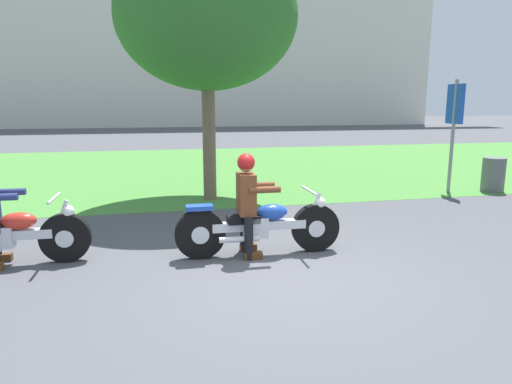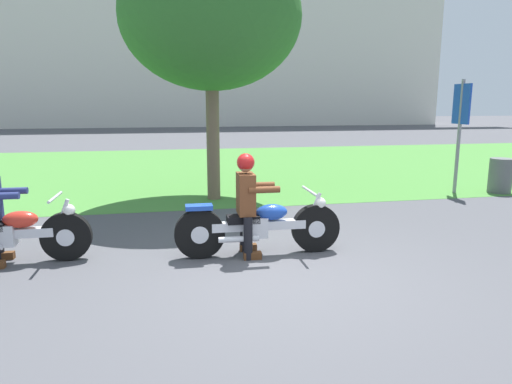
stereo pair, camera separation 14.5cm
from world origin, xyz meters
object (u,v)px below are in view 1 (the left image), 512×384
Objects in this scene: rider_lead at (248,197)px; sign_banner at (454,118)px; motorcycle_lead at (260,226)px; tree_roadside at (207,17)px; trash_can at (493,175)px; motorcycle_follow at (5,236)px.

rider_lead is 0.55× the size of sign_banner.
tree_roadside is (-0.22, 3.87, 3.39)m from motorcycle_lead.
sign_banner is (-1.04, 0.19, 1.32)m from trash_can.
trash_can is (6.66, -0.60, -3.39)m from tree_roadside.
motorcycle_follow is at bearing -163.04° from trash_can.
motorcycle_lead is 3.31m from motorcycle_follow.
rider_lead is at bearing -4.07° from motorcycle_follow.
motorcycle_lead is at bearing -0.77° from rider_lead.
motorcycle_follow is at bearing -160.01° from sign_banner.
tree_roadside is 7.50m from trash_can.
tree_roadside is (3.08, 3.57, 3.40)m from motorcycle_follow.
trash_can is at bearing -10.64° from sign_banner.
rider_lead is at bearing 179.23° from motorcycle_lead.
tree_roadside reaches higher than motorcycle_lead.
motorcycle_lead reaches higher than motorcycle_follow.
motorcycle_follow is 0.40× the size of tree_roadside.
motorcycle_lead is 2.86× the size of trash_can.
motorcycle_follow is (-3.30, 0.30, -0.01)m from motorcycle_lead.
trash_can is (6.44, 3.27, -0.00)m from motorcycle_lead.
motorcycle_lead is 1.63× the size of rider_lead.
motorcycle_lead is at bearing -147.37° from sign_banner.
sign_banner is at bearing -4.13° from tree_roadside.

